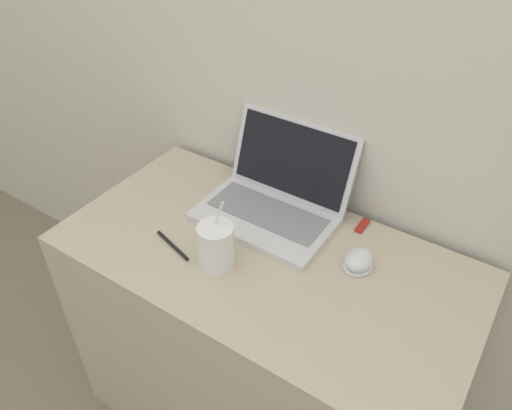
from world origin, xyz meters
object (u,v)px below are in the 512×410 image
Objects in this scene: computer_mouse at (359,260)px; drink_cup at (216,245)px; laptop at (275,196)px; usb_stick at (362,226)px; pen at (173,245)px.

drink_cup is at bearing -148.05° from computer_mouse.
drink_cup is 2.05× the size of computer_mouse.
laptop reaches higher than usb_stick.
computer_mouse reaches higher than pen.
usb_stick is 0.45× the size of pen.
drink_cup is (-0.01, -0.25, 0.01)m from laptop.
laptop reaches higher than computer_mouse.
drink_cup reaches higher than usb_stick.
laptop is at bearing 166.50° from computer_mouse.
usb_stick is at bearing 53.40° from drink_cup.
drink_cup is 2.95× the size of usb_stick.
drink_cup is at bearing 6.80° from pen.
drink_cup reaches higher than computer_mouse.
drink_cup is 1.33× the size of pen.
laptop is 2.75× the size of pen.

